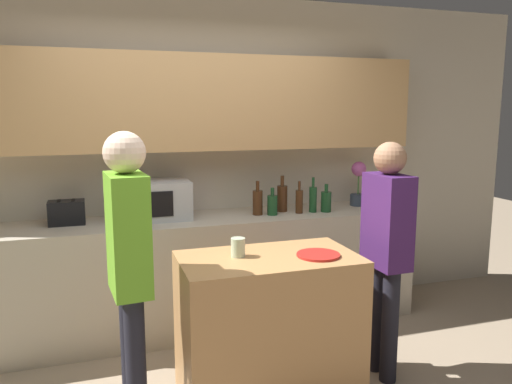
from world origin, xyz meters
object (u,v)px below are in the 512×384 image
Objects in this scene: bottle_4 at (313,199)px; cup_0 at (238,247)px; potted_plant at (358,184)px; person_left at (386,241)px; toaster at (67,213)px; bottle_0 at (258,202)px; bottle_2 at (282,198)px; person_center at (129,259)px; bottle_3 at (299,201)px; microwave at (156,200)px; bottle_1 at (272,205)px; plate_on_island at (318,255)px; bottle_5 at (326,201)px.

cup_0 is (-0.94, -1.00, -0.07)m from bottle_4.
person_left is (-0.46, -1.19, -0.19)m from potted_plant.
person_left is (1.99, -1.19, -0.08)m from toaster.
bottle_0 is at bearing -4.29° from toaster.
person_center reaches higher than bottle_2.
bottle_3 is 1.29m from cup_0.
microwave is 1.20m from cup_0.
toaster is 1.47m from bottle_0.
bottle_2 is (1.05, -0.04, -0.03)m from microwave.
toaster is at bearing -169.32° from person_center.
bottle_3 reaches higher than toaster.
person_center is (-0.64, -0.13, 0.03)m from cup_0.
bottle_1 reaches higher than toaster.
cup_0 is (-0.81, -1.00, -0.06)m from bottle_3.
bottle_0 is 1.18m from plate_on_island.
person_left is (0.18, -1.03, -0.10)m from bottle_3.
bottle_4 is 0.19× the size of person_left.
person_center is (-1.10, 0.01, 0.08)m from plate_on_island.
bottle_0 is 1.20m from person_left.
microwave is at bearing -0.13° from toaster.
bottle_4 reaches higher than bottle_1.
plate_on_island is 0.17× the size of person_left.
potted_plant reaches higher than bottle_1.
person_center is at bearing -137.14° from bottle_1.
bottle_5 is at bearing -20.11° from bottle_2.
bottle_4 is at bearing -24.84° from bottle_2.
person_center is (-1.69, -1.11, -0.02)m from bottle_5.
plate_on_island is (0.80, -1.28, -0.16)m from microwave.
toaster is 0.85× the size of bottle_2.
bottle_2 reaches higher than bottle_1.
toaster is 0.17× the size of person_left.
bottle_4 is (0.23, -0.11, -0.00)m from bottle_2.
person_center is at bearing -137.28° from bottle_2.
bottle_5 is 2.09× the size of cup_0.
person_center reaches higher than plate_on_island.
potted_plant is 1.41× the size of bottle_0.
bottle_3 is at bearing 0.53° from bottle_1.
bottle_3 is at bearing 8.71° from person_left.
bottle_5 is 0.14× the size of person_center.
microwave is 1.79m from potted_plant.
bottle_2 reaches higher than bottle_0.
toaster is 1.33m from person_center.
potted_plant is 1.34× the size of bottle_4.
potted_plant reaches higher than bottle_0.
person_left is at bearing -87.06° from bottle_4.
bottle_0 is 2.48× the size of cup_0.
microwave is at bearing 47.32° from person_left.
bottle_4 is at bearing 0.92° from bottle_3.
bottle_5 is (0.47, -0.01, 0.00)m from bottle_1.
bottle_0 is at bearing -173.61° from potted_plant.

